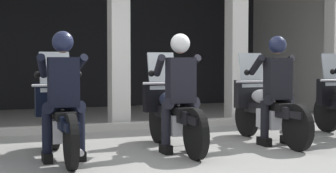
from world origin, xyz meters
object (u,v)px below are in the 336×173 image
at_px(motorcycle_center, 172,113).
at_px(police_officer_right, 276,81).
at_px(motorcycle_left, 60,118).
at_px(police_officer_center, 180,82).
at_px(motorcycle_right, 266,109).
at_px(police_officer_left, 63,85).

xyz_separation_m(motorcycle_center, police_officer_right, (1.54, -0.20, 0.44)).
bearing_deg(motorcycle_left, police_officer_center, -3.94).
xyz_separation_m(police_officer_center, motorcycle_right, (1.55, 0.37, -0.44)).
bearing_deg(motorcycle_center, police_officer_left, -169.33).
xyz_separation_m(motorcycle_right, police_officer_right, (-0.00, -0.28, 0.44)).
xyz_separation_m(motorcycle_center, police_officer_center, (-0.00, -0.28, 0.44)).
bearing_deg(police_officer_center, police_officer_left, -179.65).
xyz_separation_m(motorcycle_left, police_officer_center, (1.54, -0.23, 0.44)).
distance_m(motorcycle_left, motorcycle_right, 3.09).
distance_m(motorcycle_right, police_officer_right, 0.52).
height_order(police_officer_left, police_officer_center, same).
relative_size(motorcycle_center, motorcycle_right, 1.00).
xyz_separation_m(motorcycle_center, motorcycle_right, (1.54, 0.09, 0.00)).
height_order(motorcycle_left, motorcycle_center, same).
height_order(motorcycle_left, police_officer_right, police_officer_right).
distance_m(police_officer_center, motorcycle_right, 1.65).
bearing_deg(motorcycle_right, police_officer_left, -172.55).
xyz_separation_m(police_officer_center, police_officer_right, (1.54, 0.09, 0.00)).
relative_size(police_officer_left, police_officer_right, 1.00).
xyz_separation_m(motorcycle_left, police_officer_right, (3.09, -0.15, 0.44)).
bearing_deg(motorcycle_right, police_officer_center, -166.86).
bearing_deg(motorcycle_center, motorcycle_right, 1.63).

